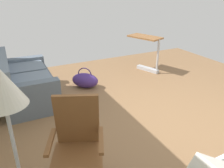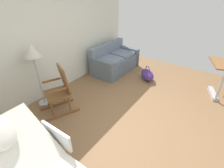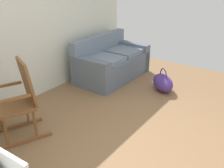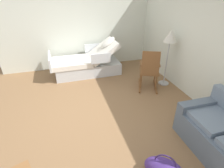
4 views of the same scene
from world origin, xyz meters
The scene contains 5 objects.
ground_plane centered at (0.00, 0.00, 0.00)m, with size 6.70×6.70×0.00m, color olive.
back_wall centered at (0.00, 2.35, 1.35)m, with size 5.56×0.10×2.70m, color silver.
couch centered at (1.72, 1.71, 0.31)m, with size 1.61×0.87×0.85m.
rocking_chair centered at (-0.64, 1.51, 0.50)m, with size 0.88×0.73×1.05m.
duffel_bag centered at (1.75, 0.56, 0.15)m, with size 0.62×0.63×0.43m.
Camera 3 is at (-2.38, -1.19, 2.07)m, focal length 41.38 mm.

